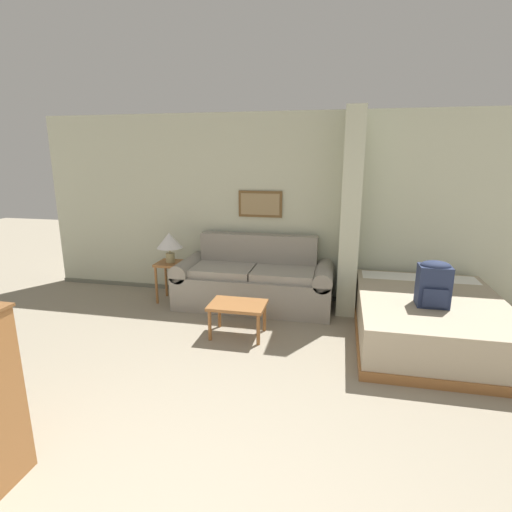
% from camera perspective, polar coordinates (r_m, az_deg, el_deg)
% --- Properties ---
extents(wall_back, '(6.99, 0.16, 2.60)m').
position_cam_1_polar(wall_back, '(5.71, 2.70, 6.80)').
color(wall_back, beige).
rests_on(wall_back, ground_plane).
extents(wall_partition_pillar, '(0.24, 0.59, 2.60)m').
position_cam_1_polar(wall_partition_pillar, '(5.28, 13.30, 5.90)').
color(wall_partition_pillar, beige).
rests_on(wall_partition_pillar, ground_plane).
extents(couch, '(2.13, 0.84, 0.95)m').
position_cam_1_polar(couch, '(5.49, -0.25, -3.67)').
color(couch, gray).
rests_on(couch, ground_plane).
extents(coffee_table, '(0.64, 0.45, 0.39)m').
position_cam_1_polar(coffee_table, '(4.59, -2.63, -7.42)').
color(coffee_table, '#996033').
rests_on(coffee_table, ground_plane).
extents(side_table, '(0.38, 0.38, 0.57)m').
position_cam_1_polar(side_table, '(5.77, -12.04, -1.99)').
color(side_table, '#996033').
rests_on(side_table, ground_plane).
extents(table_lamp, '(0.36, 0.36, 0.42)m').
position_cam_1_polar(table_lamp, '(5.67, -12.26, 2.05)').
color(table_lamp, tan).
rests_on(table_lamp, side_table).
extents(bed, '(1.57, 2.05, 0.51)m').
position_cam_1_polar(bed, '(4.91, 23.45, -8.18)').
color(bed, '#996033').
rests_on(bed, ground_plane).
extents(backpack, '(0.32, 0.27, 0.48)m').
position_cam_1_polar(backpack, '(4.50, 24.05, -3.52)').
color(backpack, '#232D4C').
rests_on(backpack, bed).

